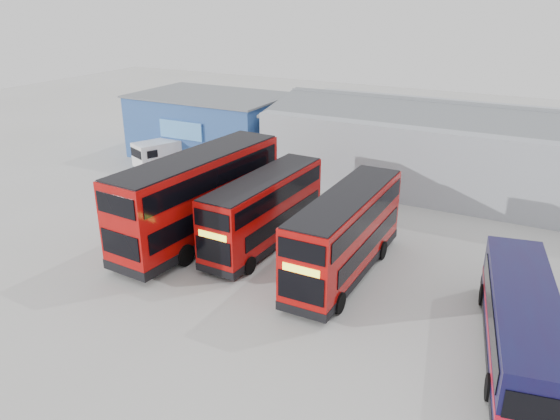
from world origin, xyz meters
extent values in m
plane|color=#A3A39E|center=(0.00, 0.00, 0.00)|extent=(120.00, 120.00, 0.00)
cube|color=navy|center=(-14.00, 18.00, 2.50)|extent=(12.00, 8.00, 5.00)
cube|color=slate|center=(-14.00, 18.00, 5.05)|extent=(12.30, 8.30, 0.15)
cube|color=#529EEA|center=(-14.00, 13.90, 3.00)|extent=(3.96, 0.15, 1.40)
cube|color=#9BA1A9|center=(8.00, 20.00, 2.50)|extent=(30.00, 12.00, 5.00)
cube|color=slate|center=(8.00, 17.20, 5.25)|extent=(30.50, 6.33, 1.29)
cube|color=slate|center=(8.00, 22.80, 5.25)|extent=(30.50, 6.33, 1.29)
cube|color=#AC0B09|center=(-4.77, 3.47, 2.61)|extent=(3.58, 11.72, 4.46)
cube|color=black|center=(-4.77, 3.47, 0.61)|extent=(3.62, 11.77, 0.50)
cube|color=black|center=(-3.41, 2.93, 2.09)|extent=(0.76, 9.77, 1.05)
cube|color=black|center=(-6.20, 3.13, 2.09)|extent=(0.76, 9.77, 1.05)
cube|color=black|center=(-3.38, 3.36, 3.96)|extent=(0.84, 10.87, 1.05)
cube|color=black|center=(-6.16, 3.57, 3.96)|extent=(0.84, 10.87, 1.05)
cube|color=black|center=(-4.35, 9.25, 1.98)|extent=(2.47, 0.23, 1.49)
cube|color=black|center=(-4.35, 9.25, 3.96)|extent=(2.47, 0.23, 1.05)
cube|color=yellow|center=(-4.35, 9.26, 2.97)|extent=(1.98, 0.19, 0.39)
cube|color=black|center=(-5.19, -2.32, 1.98)|extent=(2.42, 0.23, 1.21)
cube|color=black|center=(-5.19, -2.32, 3.96)|extent=(2.42, 0.23, 0.99)
cube|color=black|center=(-4.77, 3.47, 4.86)|extent=(3.40, 11.54, 0.11)
cylinder|color=black|center=(-3.16, 7.38, 0.57)|extent=(0.43, 1.17, 1.14)
cylinder|color=black|center=(-5.80, 7.57, 0.57)|extent=(0.43, 1.17, 1.14)
cylinder|color=black|center=(-3.66, 0.46, 0.57)|extent=(0.43, 1.17, 1.14)
cylinder|color=black|center=(-6.30, 0.65, 0.57)|extent=(0.43, 1.17, 1.14)
cube|color=#AC0B09|center=(-1.27, 4.47, 2.10)|extent=(2.53, 9.34, 3.58)
cube|color=black|center=(-1.27, 4.47, 0.49)|extent=(2.57, 9.38, 0.40)
cube|color=black|center=(-2.38, 4.87, 1.68)|extent=(0.32, 7.85, 0.84)
cube|color=black|center=(-0.14, 4.79, 1.68)|extent=(0.32, 7.85, 0.84)
cube|color=black|center=(-2.39, 4.51, 3.18)|extent=(0.35, 8.74, 0.84)
cube|color=black|center=(-0.15, 4.44, 3.18)|extent=(0.35, 8.74, 0.84)
cube|color=black|center=(-1.43, -0.18, 1.59)|extent=(1.99, 0.11, 1.19)
cube|color=black|center=(-1.43, -0.18, 3.18)|extent=(1.99, 0.11, 0.84)
cube|color=yellow|center=(-1.43, -0.18, 2.38)|extent=(1.59, 0.09, 0.31)
cube|color=black|center=(-1.11, 9.12, 1.59)|extent=(1.94, 0.11, 0.97)
cube|color=black|center=(-1.11, 9.12, 3.18)|extent=(1.94, 0.11, 0.79)
cube|color=black|center=(-1.27, 4.47, 3.90)|extent=(2.39, 9.20, 0.09)
cylinder|color=black|center=(-2.44, 1.29, 0.46)|extent=(0.31, 0.93, 0.92)
cylinder|color=black|center=(-0.32, 1.22, 0.46)|extent=(0.31, 0.93, 0.92)
cylinder|color=black|center=(-2.25, 6.85, 0.46)|extent=(0.31, 0.93, 0.92)
cylinder|color=black|center=(-0.13, 6.78, 0.46)|extent=(0.31, 0.93, 0.92)
cube|color=#AC0B09|center=(3.82, 3.41, 2.21)|extent=(2.36, 9.78, 3.77)
cube|color=black|center=(3.82, 3.41, 0.51)|extent=(2.40, 9.82, 0.42)
cube|color=black|center=(2.64, 3.79, 1.77)|extent=(0.07, 8.28, 0.88)
cube|color=black|center=(5.01, 3.78, 1.77)|extent=(0.07, 8.28, 0.88)
cube|color=black|center=(2.64, 3.41, 3.35)|extent=(0.08, 9.21, 0.88)
cube|color=black|center=(5.00, 3.41, 3.35)|extent=(0.08, 9.21, 0.88)
cube|color=black|center=(3.81, -1.49, 1.67)|extent=(2.09, 0.05, 1.26)
cube|color=black|center=(3.81, -1.49, 3.35)|extent=(2.09, 0.05, 0.88)
cube|color=yellow|center=(3.81, -1.50, 2.51)|extent=(1.68, 0.04, 0.33)
cube|color=black|center=(3.84, 8.31, 1.67)|extent=(2.05, 0.05, 1.02)
cube|color=black|center=(3.84, 8.31, 3.35)|extent=(2.05, 0.05, 0.84)
cube|color=black|center=(3.82, 3.41, 4.11)|extent=(2.22, 9.64, 0.09)
cylinder|color=black|center=(2.69, 0.02, 0.48)|extent=(0.30, 0.97, 0.97)
cylinder|color=black|center=(4.93, 0.01, 0.48)|extent=(0.30, 0.97, 0.97)
cylinder|color=black|center=(2.71, 5.88, 0.48)|extent=(0.30, 0.97, 0.97)
cylinder|color=black|center=(4.95, 5.87, 0.48)|extent=(0.30, 0.97, 0.97)
cube|color=#0C0F38|center=(12.10, 0.34, 1.53)|extent=(4.11, 10.27, 2.42)
cube|color=black|center=(12.10, 0.34, 0.48)|extent=(4.15, 10.32, 0.36)
cube|color=#B50D22|center=(12.10, 0.34, 1.09)|extent=(4.14, 10.31, 0.23)
cube|color=black|center=(13.29, 0.29, 1.91)|extent=(1.61, 8.25, 0.87)
cube|color=black|center=(11.01, -0.14, 1.91)|extent=(1.61, 8.25, 0.87)
cube|color=black|center=(11.16, 5.28, 1.69)|extent=(2.02, 0.43, 1.18)
cube|color=black|center=(13.04, -4.60, 1.69)|extent=(1.98, 0.42, 1.00)
cylinder|color=black|center=(12.51, 4.04, 0.47)|extent=(0.46, 0.99, 0.95)
cylinder|color=black|center=(10.36, 3.63, 0.47)|extent=(0.46, 0.99, 0.95)
cylinder|color=black|center=(11.55, -2.64, 0.47)|extent=(0.46, 0.99, 0.95)
cube|color=white|center=(-15.39, 13.46, 1.20)|extent=(3.65, 5.16, 1.82)
cube|color=black|center=(-16.34, 11.24, 1.49)|extent=(1.60, 0.73, 0.67)
cube|color=black|center=(-16.89, 12.43, 1.49)|extent=(0.38, 0.81, 0.58)
cube|color=black|center=(-15.10, 11.66, 1.49)|extent=(0.38, 0.81, 0.58)
cylinder|color=black|center=(-16.88, 12.32, 0.35)|extent=(0.48, 0.72, 0.69)
cylinder|color=black|center=(-15.19, 11.60, 0.35)|extent=(0.48, 0.72, 0.69)
cylinder|color=black|center=(-15.59, 15.32, 0.35)|extent=(0.48, 0.72, 0.69)
cylinder|color=black|center=(-13.90, 14.59, 0.35)|extent=(0.48, 0.72, 0.69)
camera|label=1|loc=(12.21, -19.20, 13.02)|focal=35.00mm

